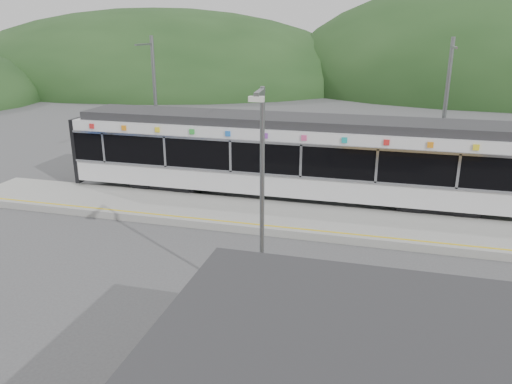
# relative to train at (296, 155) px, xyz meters

# --- Properties ---
(ground) EXTENTS (120.00, 120.00, 0.00)m
(ground) POSITION_rel_train_xyz_m (-0.85, -6.00, -2.06)
(ground) COLOR #4C4C4F
(ground) RESTS_ON ground
(hills) EXTENTS (146.00, 149.00, 26.00)m
(hills) POSITION_rel_train_xyz_m (5.34, -0.71, -2.06)
(hills) COLOR #1E3D19
(hills) RESTS_ON ground
(platform) EXTENTS (26.00, 3.20, 0.30)m
(platform) POSITION_rel_train_xyz_m (-0.85, -2.70, -1.91)
(platform) COLOR #9E9E99
(platform) RESTS_ON ground
(yellow_line) EXTENTS (26.00, 0.10, 0.01)m
(yellow_line) POSITION_rel_train_xyz_m (-0.85, -4.00, -1.76)
(yellow_line) COLOR yellow
(yellow_line) RESTS_ON platform
(train) EXTENTS (20.44, 3.01, 3.74)m
(train) POSITION_rel_train_xyz_m (0.00, 0.00, 0.00)
(train) COLOR black
(train) RESTS_ON ground
(catenary_mast_west) EXTENTS (0.18, 1.80, 7.00)m
(catenary_mast_west) POSITION_rel_train_xyz_m (-7.85, 2.56, 1.58)
(catenary_mast_west) COLOR slate
(catenary_mast_west) RESTS_ON ground
(catenary_mast_east) EXTENTS (0.18, 1.80, 7.00)m
(catenary_mast_east) POSITION_rel_train_xyz_m (6.15, 2.56, 1.58)
(catenary_mast_east) COLOR slate
(catenary_mast_east) RESTS_ON ground
(lamp_post) EXTENTS (0.37, 1.07, 6.02)m
(lamp_post) POSITION_rel_train_xyz_m (0.80, -9.20, 1.53)
(lamp_post) COLOR slate
(lamp_post) RESTS_ON ground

